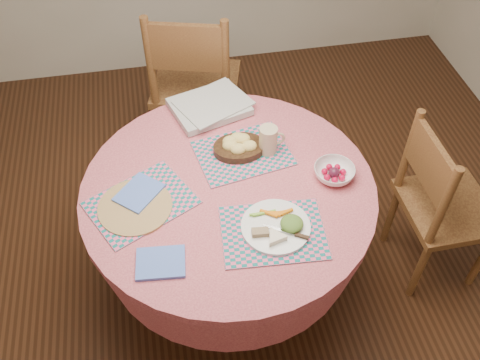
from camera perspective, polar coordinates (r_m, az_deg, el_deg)
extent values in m
plane|color=#331C0F|center=(2.83, -1.01, -10.88)|extent=(4.00, 4.00, 0.00)
cylinder|color=#CD606A|center=(2.25, -1.25, -1.04)|extent=(1.24, 1.24, 0.04)
cone|color=#CD606A|center=(2.38, -1.19, -3.76)|extent=(1.24, 1.24, 0.30)
cylinder|color=black|center=(2.65, -1.07, -8.38)|extent=(0.14, 0.14, 0.44)
cylinder|color=black|center=(2.81, -1.02, -10.56)|extent=(0.56, 0.56, 0.06)
cube|color=brown|center=(2.75, 21.27, -2.76)|extent=(0.41, 0.43, 0.04)
cylinder|color=brown|center=(3.07, 21.46, -2.42)|extent=(0.04, 0.04, 0.44)
cylinder|color=brown|center=(2.76, 18.60, -9.00)|extent=(0.04, 0.04, 0.44)
cylinder|color=brown|center=(2.93, 15.85, -3.49)|extent=(0.04, 0.04, 0.44)
cylinder|color=brown|center=(2.40, 20.79, -2.90)|extent=(0.04, 0.04, 0.49)
cylinder|color=brown|center=(2.59, 17.52, 2.91)|extent=(0.04, 0.04, 0.49)
cube|color=brown|center=(2.42, 19.64, 1.68)|extent=(0.03, 0.35, 0.23)
cube|color=brown|center=(3.18, -4.68, 10.18)|extent=(0.59, 0.57, 0.04)
cylinder|color=brown|center=(3.46, -0.74, 8.66)|extent=(0.05, 0.05, 0.49)
cylinder|color=brown|center=(3.51, -7.25, 8.92)|extent=(0.05, 0.05, 0.49)
cylinder|color=brown|center=(3.18, -1.34, 4.46)|extent=(0.05, 0.05, 0.49)
cylinder|color=brown|center=(3.23, -8.34, 4.80)|extent=(0.05, 0.05, 0.49)
cylinder|color=brown|center=(2.83, -1.56, 11.90)|extent=(0.05, 0.05, 0.55)
cylinder|color=brown|center=(2.89, -9.54, 12.11)|extent=(0.05, 0.05, 0.55)
cube|color=brown|center=(2.79, -5.76, 13.86)|extent=(0.39, 0.14, 0.26)
cube|color=#136A6B|center=(2.08, 3.55, -5.61)|extent=(0.42, 0.33, 0.01)
cube|color=#136A6B|center=(2.20, -10.50, -2.44)|extent=(0.49, 0.45, 0.01)
cube|color=#136A6B|center=(2.36, 0.31, 2.87)|extent=(0.45, 0.37, 0.01)
cylinder|color=brown|center=(2.19, -11.12, -2.84)|extent=(0.30, 0.30, 0.01)
cube|color=#5173D2|center=(2.01, -8.46, -8.73)|extent=(0.19, 0.16, 0.01)
cube|color=#5173D2|center=(2.23, -10.72, -1.37)|extent=(0.22, 0.23, 0.01)
cylinder|color=white|center=(2.08, 3.83, -4.98)|extent=(0.27, 0.27, 0.01)
ellipsoid|color=#305B1F|center=(2.07, 5.54, -4.52)|extent=(0.10, 0.10, 0.04)
cylinder|color=beige|center=(2.03, 4.00, -6.12)|extent=(0.11, 0.11, 0.02)
cube|color=olive|center=(2.04, 2.29, -5.71)|extent=(0.07, 0.04, 0.02)
cube|color=silver|center=(2.06, 4.58, -5.36)|extent=(0.14, 0.09, 0.00)
cylinder|color=black|center=(2.36, -0.09, 3.43)|extent=(0.23, 0.23, 0.03)
ellipsoid|color=tan|center=(2.33, -1.06, 3.93)|extent=(0.07, 0.06, 0.05)
ellipsoid|color=tan|center=(2.36, 0.26, 4.61)|extent=(0.07, 0.06, 0.05)
ellipsoid|color=tan|center=(2.32, 0.98, 3.85)|extent=(0.07, 0.06, 0.05)
ellipsoid|color=tan|center=(2.31, -0.19, 3.53)|extent=(0.07, 0.06, 0.05)
ellipsoid|color=tan|center=(2.36, -0.27, 4.71)|extent=(0.07, 0.06, 0.05)
ellipsoid|color=tan|center=(2.35, -1.04, 4.36)|extent=(0.07, 0.06, 0.05)
cylinder|color=#C6AF88|center=(2.33, 3.01, 4.29)|extent=(0.08, 0.08, 0.13)
torus|color=#C6AF88|center=(2.34, 4.04, 4.42)|extent=(0.07, 0.01, 0.07)
imported|color=white|center=(2.28, 10.00, 0.78)|extent=(0.19, 0.19, 0.05)
sphere|color=red|center=(2.30, 10.93, 0.85)|extent=(0.03, 0.03, 0.03)
sphere|color=red|center=(2.31, 10.34, 1.35)|extent=(0.03, 0.03, 0.03)
sphere|color=red|center=(2.31, 9.49, 1.38)|extent=(0.03, 0.03, 0.03)
sphere|color=red|center=(2.29, 9.01, 0.91)|extent=(0.03, 0.03, 0.03)
sphere|color=red|center=(2.26, 9.26, 0.28)|extent=(0.03, 0.03, 0.03)
sphere|color=red|center=(2.26, 10.07, -0.02)|extent=(0.03, 0.03, 0.03)
sphere|color=red|center=(2.27, 10.82, 0.24)|extent=(0.03, 0.03, 0.03)
sphere|color=#481429|center=(2.28, 10.00, 0.77)|extent=(0.05, 0.05, 0.05)
cube|color=silver|center=(2.57, -3.29, 7.81)|extent=(0.40, 0.36, 0.03)
cube|color=silver|center=(2.56, -2.87, 8.24)|extent=(0.40, 0.36, 0.01)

